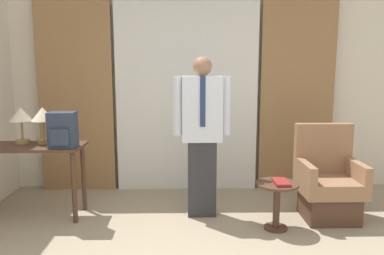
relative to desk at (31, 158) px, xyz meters
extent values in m
cube|color=silver|center=(1.68, 1.06, 0.70)|extent=(10.00, 0.06, 2.70)
cube|color=white|center=(1.68, 0.93, 0.64)|extent=(1.83, 0.06, 2.58)
cube|color=#997047|center=(0.24, 0.93, 0.64)|extent=(0.96, 0.06, 2.58)
cube|color=#997047|center=(3.11, 0.93, 0.64)|extent=(0.96, 0.06, 2.58)
cube|color=#4C3323|center=(0.00, 0.00, 0.13)|extent=(1.12, 0.49, 0.03)
cylinder|color=#4C3323|center=(0.50, -0.18, -0.27)|extent=(0.05, 0.05, 0.76)
cylinder|color=#4C3323|center=(0.50, 0.18, -0.27)|extent=(0.05, 0.05, 0.76)
cylinder|color=#9E7F47|center=(-0.12, 0.10, 0.16)|extent=(0.15, 0.15, 0.04)
cylinder|color=#9E7F47|center=(-0.12, 0.10, 0.28)|extent=(0.02, 0.02, 0.21)
cone|color=beige|center=(-0.12, 0.10, 0.46)|extent=(0.24, 0.24, 0.15)
cylinder|color=#9E7F47|center=(0.12, 0.10, 0.16)|extent=(0.15, 0.15, 0.04)
cylinder|color=#9E7F47|center=(0.12, 0.10, 0.28)|extent=(0.02, 0.02, 0.21)
cone|color=beige|center=(0.12, 0.10, 0.46)|extent=(0.24, 0.24, 0.15)
cube|color=#2D384C|center=(0.40, -0.12, 0.33)|extent=(0.27, 0.19, 0.37)
cube|color=#2D384C|center=(0.40, -0.23, 0.27)|extent=(0.19, 0.03, 0.17)
cube|color=#2D2D33|center=(1.83, 0.00, -0.24)|extent=(0.31, 0.16, 0.83)
cube|color=silver|center=(1.83, 0.00, 0.52)|extent=(0.42, 0.19, 0.69)
cube|color=navy|center=(1.83, -0.10, 0.61)|extent=(0.06, 0.01, 0.52)
cylinder|color=silver|center=(1.57, 0.00, 0.56)|extent=(0.09, 0.09, 0.62)
cylinder|color=silver|center=(2.09, 0.00, 0.56)|extent=(0.09, 0.09, 0.62)
sphere|color=#936B51|center=(1.83, 0.00, 0.97)|extent=(0.20, 0.20, 0.20)
cube|color=#4C3323|center=(3.18, -0.13, -0.51)|extent=(0.53, 0.49, 0.29)
cube|color=#936B4C|center=(3.18, -0.13, -0.28)|extent=(0.63, 0.57, 0.16)
cube|color=#936B4C|center=(3.18, 0.11, 0.07)|extent=(0.63, 0.10, 0.55)
cube|color=#936B4C|center=(2.91, -0.13, -0.11)|extent=(0.08, 0.57, 0.18)
cube|color=#936B4C|center=(3.46, -0.13, -0.11)|extent=(0.08, 0.57, 0.18)
cylinder|color=#4C3323|center=(2.56, -0.37, -0.64)|extent=(0.23, 0.23, 0.02)
cylinder|color=#4C3323|center=(2.56, -0.37, -0.42)|extent=(0.07, 0.07, 0.46)
cylinder|color=#4C3323|center=(2.56, -0.37, -0.18)|extent=(0.42, 0.42, 0.03)
cube|color=maroon|center=(2.59, -0.40, -0.16)|extent=(0.14, 0.25, 0.03)
camera|label=1|loc=(1.65, -3.92, 0.96)|focal=35.00mm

